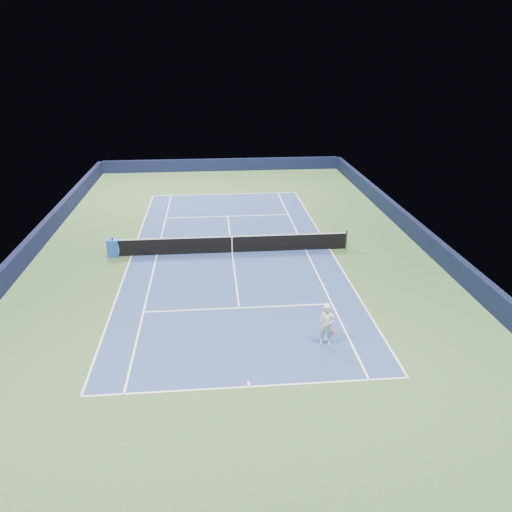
{
  "coord_description": "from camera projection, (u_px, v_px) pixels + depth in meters",
  "views": [
    {
      "loc": [
        -1.02,
        -25.52,
        10.5
      ],
      "look_at": [
        1.05,
        -3.0,
        1.0
      ],
      "focal_mm": 35.0,
      "sensor_mm": 36.0,
      "label": 1
    }
  ],
  "objects": [
    {
      "name": "sideline_doubles_left",
      "position": [
        132.0,
        256.0,
        27.11
      ],
      "size": [
        0.08,
        23.77,
        0.0
      ],
      "primitive_type": "cube",
      "color": "white",
      "rests_on": "ground"
    },
    {
      "name": "service_line_near",
      "position": [
        239.0,
        308.0,
        21.7
      ],
      "size": [
        8.23,
        0.08,
        0.0
      ],
      "primitive_type": "cube",
      "color": "white",
      "rests_on": "ground"
    },
    {
      "name": "service_line_far",
      "position": [
        228.0,
        216.0,
        33.45
      ],
      "size": [
        8.23,
        0.08,
        0.0
      ],
      "primitive_type": "cube",
      "color": "white",
      "rests_on": "ground"
    },
    {
      "name": "tennis_player",
      "position": [
        327.0,
        325.0,
        18.78
      ],
      "size": [
        0.81,
        1.31,
        2.05
      ],
      "color": "silver",
      "rests_on": "ground"
    },
    {
      "name": "wall_right",
      "position": [
        423.0,
        237.0,
        28.28
      ],
      "size": [
        0.35,
        40.0,
        1.1
      ],
      "primitive_type": "cube",
      "color": "black",
      "rests_on": "ground"
    },
    {
      "name": "baseline_far",
      "position": [
        225.0,
        194.0,
        38.49
      ],
      "size": [
        10.97,
        0.08,
        0.0
      ],
      "primitive_type": "cube",
      "color": "white",
      "rests_on": "ground"
    },
    {
      "name": "sponsor_cube",
      "position": [
        114.0,
        248.0,
        26.94
      ],
      "size": [
        0.66,
        0.62,
        0.97
      ],
      "color": "#1C4AA8",
      "rests_on": "ground"
    },
    {
      "name": "center_mark_near",
      "position": [
        249.0,
        384.0,
        16.8
      ],
      "size": [
        0.08,
        0.3,
        0.0
      ],
      "primitive_type": "cube",
      "color": "white",
      "rests_on": "ground"
    },
    {
      "name": "sideline_singles_left",
      "position": [
        157.0,
        255.0,
        27.23
      ],
      "size": [
        0.08,
        23.77,
        0.0
      ],
      "primitive_type": "cube",
      "color": "white",
      "rests_on": "ground"
    },
    {
      "name": "court_surface",
      "position": [
        232.0,
        252.0,
        27.58
      ],
      "size": [
        10.97,
        23.77,
        0.01
      ],
      "primitive_type": "cube",
      "color": "navy",
      "rests_on": "ground"
    },
    {
      "name": "sideline_singles_right",
      "position": [
        306.0,
        250.0,
        27.92
      ],
      "size": [
        0.08,
        23.77,
        0.0
      ],
      "primitive_type": "cube",
      "color": "white",
      "rests_on": "ground"
    },
    {
      "name": "center_mark_far",
      "position": [
        225.0,
        195.0,
        38.35
      ],
      "size": [
        0.08,
        0.3,
        0.0
      ],
      "primitive_type": "cube",
      "color": "white",
      "rests_on": "ground"
    },
    {
      "name": "ground",
      "position": [
        232.0,
        252.0,
        27.58
      ],
      "size": [
        40.0,
        40.0,
        0.0
      ],
      "primitive_type": "plane",
      "color": "#38572F",
      "rests_on": "ground"
    },
    {
      "name": "wall_far",
      "position": [
        222.0,
        165.0,
        45.57
      ],
      "size": [
        22.0,
        0.35,
        1.1
      ],
      "primitive_type": "cube",
      "color": "black",
      "rests_on": "ground"
    },
    {
      "name": "sideline_doubles_right",
      "position": [
        330.0,
        249.0,
        28.04
      ],
      "size": [
        0.08,
        23.77,
        0.0
      ],
      "primitive_type": "cube",
      "color": "white",
      "rests_on": "ground"
    },
    {
      "name": "tennis_net",
      "position": [
        232.0,
        244.0,
        27.38
      ],
      "size": [
        12.9,
        0.1,
        1.07
      ],
      "color": "black",
      "rests_on": "ground"
    },
    {
      "name": "center_service_line",
      "position": [
        232.0,
        252.0,
        27.58
      ],
      "size": [
        0.08,
        12.8,
        0.0
      ],
      "primitive_type": "cube",
      "color": "white",
      "rests_on": "ground"
    },
    {
      "name": "wall_left",
      "position": [
        28.0,
        250.0,
        26.45
      ],
      "size": [
        0.35,
        40.0,
        1.1
      ],
      "primitive_type": "cube",
      "color": "black",
      "rests_on": "ground"
    },
    {
      "name": "baseline_near",
      "position": [
        249.0,
        387.0,
        16.66
      ],
      "size": [
        10.97,
        0.08,
        0.0
      ],
      "primitive_type": "cube",
      "color": "white",
      "rests_on": "ground"
    }
  ]
}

